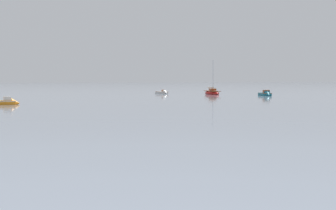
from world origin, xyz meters
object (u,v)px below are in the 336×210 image
motorboat_moored_0 (266,94)px  motorboat_moored_1 (163,93)px  sailboat_moored_1 (212,93)px  motorboat_moored_4 (6,103)px

motorboat_moored_0 → motorboat_moored_1: 25.49m
sailboat_moored_1 → motorboat_moored_4: (-47.98, -28.68, -0.09)m
motorboat_moored_0 → motorboat_moored_1: bearing=-129.1°
motorboat_moored_1 → sailboat_moored_1: bearing=41.6°
motorboat_moored_0 → motorboat_moored_4: bearing=-57.6°
sailboat_moored_1 → motorboat_moored_4: bearing=-49.3°
sailboat_moored_1 → motorboat_moored_1: bearing=-122.7°
motorboat_moored_1 → motorboat_moored_0: bearing=29.1°
motorboat_moored_0 → motorboat_moored_4: 56.09m
motorboat_moored_0 → motorboat_moored_1: motorboat_moored_0 is taller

